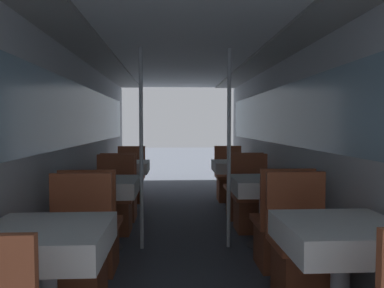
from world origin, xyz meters
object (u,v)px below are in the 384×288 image
Objects in this scene: support_pole_right_1 at (229,149)px; chair_right_far_2 at (229,184)px; dining_table_left_0 at (46,247)px; chair_left_far_1 at (114,209)px; dining_table_right_0 at (341,242)px; chair_right_far_1 at (252,208)px; chair_left_far_0 at (76,266)px; chair_right_far_0 at (303,261)px; support_pole_left_1 at (141,149)px; dining_table_right_2 at (235,169)px; chair_left_near_2 at (121,200)px; chair_left_far_2 at (131,185)px; dining_table_left_1 at (105,190)px; chair_left_near_1 at (93,241)px; chair_right_near_1 at (281,238)px; dining_table_right_1 at (264,189)px; dining_table_left_2 at (126,169)px; chair_right_near_2 at (243,198)px.

support_pole_right_1 is 2.59m from chair_right_far_2.
chair_left_far_1 is (0.00, 2.44, -0.35)m from dining_table_left_0.
chair_right_far_1 is (0.00, 2.44, -0.35)m from dining_table_right_0.
dining_table_left_0 is 0.71m from chair_left_far_0.
chair_left_far_1 is 2.49m from chair_right_far_0.
support_pole_left_1 is 2.29m from dining_table_right_2.
chair_left_near_2 is at bearing 107.72° from support_pole_left_1.
dining_table_right_0 is at bearing 111.69° from chair_left_far_2.
chair_left_near_1 is (0.00, -0.62, -0.35)m from dining_table_left_1.
dining_table_left_1 is 2.49m from dining_table_right_0.
chair_right_near_1 is (1.31, -0.62, -0.77)m from support_pole_left_1.
chair_left_near_1 is 1.26× the size of dining_table_right_2.
dining_table_right_1 is (1.70, 1.21, 0.35)m from chair_left_far_0.
dining_table_left_2 is 4.02m from dining_table_right_0.
chair_left_far_2 is (0.00, 4.26, -0.35)m from dining_table_left_0.
chair_right_near_1 reaches higher than dining_table_right_0.
chair_left_far_1 is 1.26× the size of dining_table_right_0.
dining_table_right_1 is at bearing 90.00° from chair_right_far_1.
dining_table_left_0 is at bearing -90.00° from chair_left_near_2.
dining_table_left_2 is 0.79× the size of chair_right_far_0.
support_pole_right_1 is at bearing 0.00° from support_pole_left_1.
dining_table_left_2 is 1.84m from chair_right_far_2.
dining_table_right_0 is 0.71m from chair_right_far_0.
dining_table_right_1 is at bearing -90.00° from dining_table_right_2.
chair_left_near_2 is 1.00× the size of chair_right_far_2.
chair_left_near_1 and chair_left_far_1 have the same top height.
chair_right_near_2 is (0.39, 1.21, -0.77)m from support_pole_right_1.
support_pole_left_1 reaches higher than chair_left_far_1.
chair_left_far_2 is at bearing 111.69° from dining_table_right_0.
support_pole_right_1 is at bearing -107.72° from chair_right_near_2.
chair_left_near_1 is at bearing -124.79° from dining_table_right_2.
dining_table_right_0 is 3.05m from chair_right_near_2.
chair_left_near_1 and chair_left_near_2 have the same top height.
chair_left_far_1 reaches higher than dining_table_left_0.
dining_table_left_1 is at bearing -90.00° from dining_table_left_2.
chair_right_far_1 is at bearing 55.21° from dining_table_left_0.
chair_left_far_2 is at bearing 124.79° from dining_table_right_1.
support_pole_left_1 and support_pole_right_1 have the same top height.
chair_left_far_2 is at bearing -90.00° from chair_left_far_0.
chair_right_near_2 is (0.00, 1.82, 0.00)m from chair_right_near_1.
dining_table_left_0 is 0.79× the size of chair_left_far_1.
dining_table_left_1 is (0.00, 1.21, 0.35)m from chair_left_far_0.
dining_table_left_1 and dining_table_right_1 have the same top height.
chair_left_near_1 is 3.06m from chair_left_far_2.
chair_left_far_1 is 1.00× the size of chair_right_far_1.
chair_right_near_1 is 1.00× the size of chair_right_far_2.
dining_table_right_2 is (1.70, 3.65, 0.00)m from dining_table_left_0.
dining_table_left_1 is 0.79× the size of chair_right_far_2.
dining_table_right_2 is at bearing 55.21° from chair_left_near_1.
chair_right_far_2 is at bearing 90.00° from dining_table_right_2.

